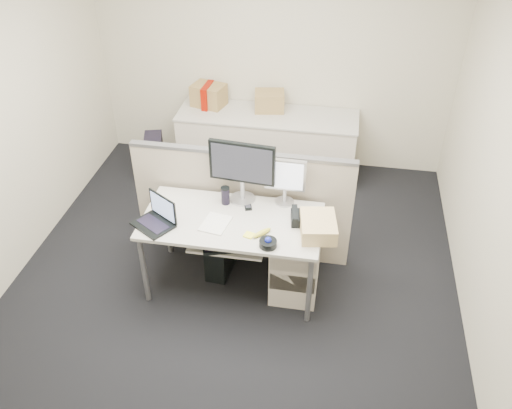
% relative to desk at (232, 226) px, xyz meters
% --- Properties ---
extents(floor, '(4.00, 4.50, 0.01)m').
position_rel_desk_xyz_m(floor, '(0.00, 0.00, -0.67)').
color(floor, black).
rests_on(floor, ground).
extents(wall_back, '(4.00, 0.02, 2.70)m').
position_rel_desk_xyz_m(wall_back, '(0.00, 2.25, 0.69)').
color(wall_back, beige).
rests_on(wall_back, ground).
extents(wall_right, '(0.02, 4.50, 2.70)m').
position_rel_desk_xyz_m(wall_right, '(2.00, 0.00, 0.69)').
color(wall_right, beige).
rests_on(wall_right, ground).
extents(desk, '(1.50, 0.75, 0.73)m').
position_rel_desk_xyz_m(desk, '(0.00, 0.00, 0.00)').
color(desk, beige).
rests_on(desk, floor).
extents(keyboard_tray, '(0.62, 0.32, 0.02)m').
position_rel_desk_xyz_m(keyboard_tray, '(0.00, -0.18, -0.04)').
color(keyboard_tray, beige).
rests_on(keyboard_tray, desk).
extents(drawer_pedestal, '(0.40, 0.55, 0.65)m').
position_rel_desk_xyz_m(drawer_pedestal, '(0.55, 0.05, -0.34)').
color(drawer_pedestal, beige).
rests_on(drawer_pedestal, floor).
extents(cubicle_partition, '(2.00, 0.06, 1.10)m').
position_rel_desk_xyz_m(cubicle_partition, '(0.00, 0.45, -0.11)').
color(cubicle_partition, tan).
rests_on(cubicle_partition, floor).
extents(back_counter, '(2.00, 0.60, 0.72)m').
position_rel_desk_xyz_m(back_counter, '(0.00, 1.93, -0.30)').
color(back_counter, beige).
rests_on(back_counter, floor).
extents(monitor_main, '(0.59, 0.27, 0.57)m').
position_rel_desk_xyz_m(monitor_main, '(0.03, 0.30, 0.35)').
color(monitor_main, black).
rests_on(monitor_main, desk).
extents(monitor_small, '(0.35, 0.18, 0.43)m').
position_rel_desk_xyz_m(monitor_small, '(0.40, 0.32, 0.28)').
color(monitor_small, '#B7B7BC').
rests_on(monitor_small, desk).
extents(laptop, '(0.40, 0.38, 0.24)m').
position_rel_desk_xyz_m(laptop, '(-0.62, -0.19, 0.19)').
color(laptop, black).
rests_on(laptop, desk).
extents(trackball, '(0.18, 0.18, 0.05)m').
position_rel_desk_xyz_m(trackball, '(0.35, -0.28, 0.09)').
color(trackball, black).
rests_on(trackball, desk).
extents(desk_phone, '(0.25, 0.22, 0.07)m').
position_rel_desk_xyz_m(desk_phone, '(0.60, 0.08, 0.10)').
color(desk_phone, black).
rests_on(desk_phone, desk).
extents(paper_stack, '(0.25, 0.29, 0.01)m').
position_rel_desk_xyz_m(paper_stack, '(-0.12, -0.08, 0.07)').
color(paper_stack, silver).
rests_on(paper_stack, desk).
extents(sticky_pad, '(0.09, 0.09, 0.01)m').
position_rel_desk_xyz_m(sticky_pad, '(0.18, -0.18, 0.07)').
color(sticky_pad, '#FFF93B').
rests_on(sticky_pad, desk).
extents(travel_mug, '(0.09, 0.09, 0.15)m').
position_rel_desk_xyz_m(travel_mug, '(-0.10, 0.22, 0.14)').
color(travel_mug, black).
rests_on(travel_mug, desk).
extents(banana, '(0.15, 0.17, 0.04)m').
position_rel_desk_xyz_m(banana, '(0.28, -0.15, 0.09)').
color(banana, yellow).
rests_on(banana, desk).
extents(cellphone, '(0.09, 0.13, 0.02)m').
position_rel_desk_xyz_m(cellphone, '(0.10, 0.20, 0.07)').
color(cellphone, black).
rests_on(cellphone, desk).
extents(manila_folders, '(0.33, 0.40, 0.13)m').
position_rel_desk_xyz_m(manila_folders, '(0.72, -0.05, 0.13)').
color(manila_folders, '#D6C683').
rests_on(manila_folders, desk).
extents(keyboard, '(0.51, 0.31, 0.03)m').
position_rel_desk_xyz_m(keyboard, '(0.05, -0.22, -0.02)').
color(keyboard, black).
rests_on(keyboard, keyboard_tray).
extents(pc_tower_desk, '(0.23, 0.49, 0.44)m').
position_rel_desk_xyz_m(pc_tower_desk, '(-0.15, 0.20, -0.44)').
color(pc_tower_desk, black).
rests_on(pc_tower_desk, floor).
extents(pc_tower_spare_dark, '(0.32, 0.53, 0.46)m').
position_rel_desk_xyz_m(pc_tower_spare_dark, '(-1.28, 1.63, -0.44)').
color(pc_tower_spare_dark, black).
rests_on(pc_tower_spare_dark, floor).
extents(pc_tower_spare_silver, '(0.31, 0.44, 0.39)m').
position_rel_desk_xyz_m(pc_tower_spare_silver, '(-1.30, 1.63, -0.47)').
color(pc_tower_spare_silver, '#B7B7BC').
rests_on(pc_tower_spare_silver, floor).
extents(cardboard_box_left, '(0.41, 0.35, 0.27)m').
position_rel_desk_xyz_m(cardboard_box_left, '(-0.70, 2.05, 0.19)').
color(cardboard_box_left, '#A38749').
rests_on(cardboard_box_left, back_counter).
extents(cardboard_box_right, '(0.36, 0.30, 0.24)m').
position_rel_desk_xyz_m(cardboard_box_right, '(0.00, 2.05, 0.17)').
color(cardboard_box_right, '#A38749').
rests_on(cardboard_box_right, back_counter).
extents(red_binder, '(0.09, 0.30, 0.28)m').
position_rel_desk_xyz_m(red_binder, '(-0.71, 2.03, 0.19)').
color(red_binder, '#920F01').
rests_on(red_binder, back_counter).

